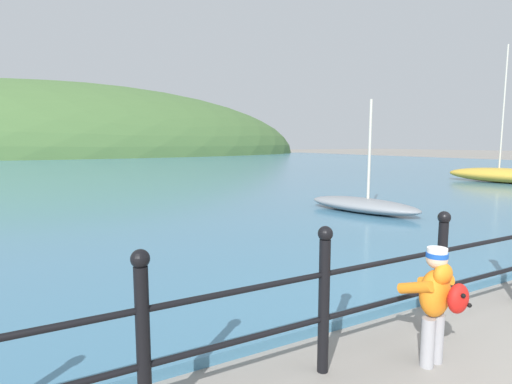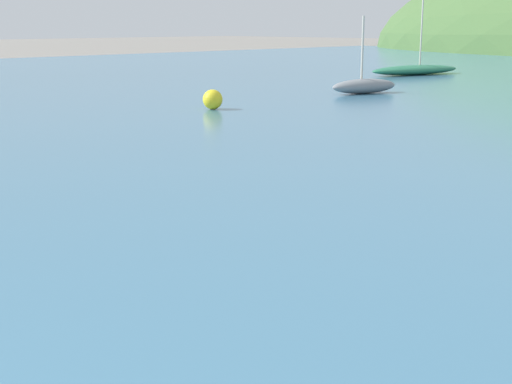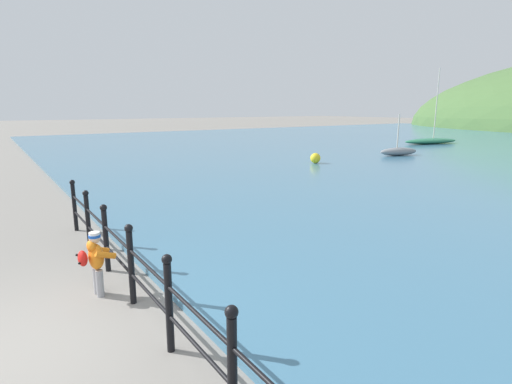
{
  "view_description": "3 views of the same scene",
  "coord_description": "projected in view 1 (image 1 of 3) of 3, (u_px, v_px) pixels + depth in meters",
  "views": [
    {
      "loc": [
        -3.79,
        -0.92,
        1.85
      ],
      "look_at": [
        -0.01,
        5.99,
        0.89
      ],
      "focal_mm": 28.0,
      "sensor_mm": 36.0,
      "label": 1
    },
    {
      "loc": [
        3.83,
        1.18,
        2.23
      ],
      "look_at": [
        -0.37,
        5.52,
        0.8
      ],
      "focal_mm": 50.0,
      "sensor_mm": 36.0,
      "label": 2
    },
    {
      "loc": [
        5.08,
        -0.04,
        2.82
      ],
      "look_at": [
        -1.56,
        4.45,
        1.12
      ],
      "focal_mm": 28.0,
      "sensor_mm": 36.0,
      "label": 3
    }
  ],
  "objects": [
    {
      "name": "water",
      "position": [
        94.0,
        167.0,
        30.69
      ],
      "size": [
        80.0,
        60.0,
        0.1
      ],
      "primitive_type": "cube",
      "color": "teal",
      "rests_on": "ground"
    },
    {
      "name": "iron_railing",
      "position": [
        441.0,
        269.0,
        3.86
      ],
      "size": [
        8.69,
        0.12,
        1.21
      ],
      "color": "black",
      "rests_on": "ground"
    },
    {
      "name": "boat_white_sailboat",
      "position": [
        505.0,
        175.0,
        17.72
      ],
      "size": [
        2.17,
        5.03,
        6.0
      ],
      "color": "gold",
      "rests_on": "water"
    },
    {
      "name": "far_hillside",
      "position": [
        65.0,
        155.0,
        62.38
      ],
      "size": [
        79.68,
        43.82,
        21.99
      ],
      "color": "#476B38",
      "rests_on": "ground"
    },
    {
      "name": "child_in_coat",
      "position": [
        437.0,
        296.0,
        3.28
      ],
      "size": [
        0.4,
        0.55,
        1.0
      ],
      "color": "#99999E",
      "rests_on": "ground"
    },
    {
      "name": "boat_blue_hull",
      "position": [
        363.0,
        204.0,
        10.19
      ],
      "size": [
        1.7,
        3.22,
        2.82
      ],
      "color": "gray",
      "rests_on": "water"
    }
  ]
}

